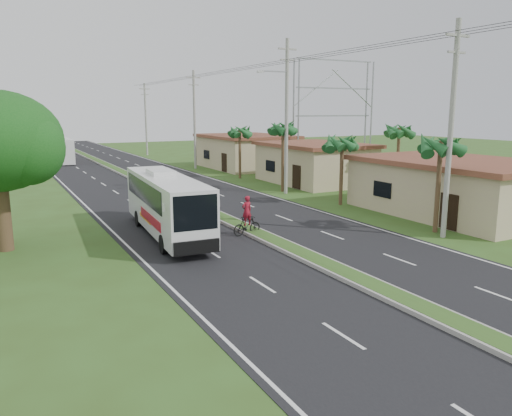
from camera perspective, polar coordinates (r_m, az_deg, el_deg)
name	(u,v)px	position (r m, az deg, el deg)	size (l,w,h in m)	color
ground	(336,271)	(21.16, 9.11, -7.17)	(180.00, 180.00, 0.00)	#334D1C
road_asphalt	(177,198)	(38.55, -9.03, 1.13)	(14.00, 160.00, 0.02)	black
median_strip	(177,197)	(38.53, -9.04, 1.27)	(1.20, 160.00, 0.18)	gray
lane_edge_left	(86,206)	(36.97, -18.89, 0.23)	(0.12, 160.00, 0.01)	silver
lane_edge_right	(254,192)	(41.17, -0.18, 1.89)	(0.12, 160.00, 0.01)	silver
shop_near	(456,187)	(34.55, 21.91, 2.29)	(8.60, 12.60, 3.52)	tan
shop_mid	(314,163)	(46.39, 6.69, 5.16)	(7.60, 10.60, 3.67)	tan
shop_far	(246,151)	(58.39, -1.17, 6.51)	(8.60, 11.60, 3.82)	tan
palm_verge_a	(441,146)	(28.53, 20.38, 6.70)	(2.40, 2.40, 5.45)	#473321
palm_verge_b	(342,143)	(35.42, 9.84, 7.33)	(2.40, 2.40, 5.05)	#473321
palm_verge_c	(283,129)	(40.83, 3.12, 9.02)	(2.40, 2.40, 5.85)	#473321
palm_verge_d	(240,132)	(48.99, -1.88, 8.70)	(2.40, 2.40, 5.25)	#473321
palm_behind_shop	(399,131)	(42.96, 16.05, 8.46)	(2.40, 2.40, 5.65)	#473321
utility_pole_a	(451,129)	(27.45, 21.38, 8.44)	(1.60, 0.28, 11.00)	gray
utility_pole_b	(286,115)	(39.78, 3.47, 10.60)	(3.20, 0.28, 12.00)	gray
utility_pole_c	(194,119)	(57.82, -7.04, 10.10)	(1.60, 0.28, 11.00)	gray
utility_pole_d	(146,118)	(76.82, -12.48, 9.96)	(1.60, 0.28, 10.50)	gray
billboard_lattice	(334,108)	(57.31, 8.90, 11.19)	(10.18, 1.18, 12.07)	gray
coach_bus_main	(166,201)	(26.81, -10.23, 0.82)	(2.97, 10.72, 3.42)	silver
coach_bus_far	(60,149)	(69.43, -21.49, 6.33)	(2.54, 10.65, 3.09)	silver
motorcyclist	(247,221)	(26.61, -1.05, -1.55)	(1.76, 0.71, 2.15)	black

